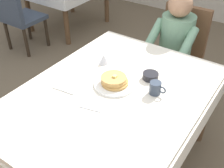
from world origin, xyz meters
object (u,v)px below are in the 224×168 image
at_px(breakfast_stack, 114,80).
at_px(spoon_near_edge, 90,109).
at_px(knife_right_of_plate, 138,96).
at_px(dining_table_main, 112,103).
at_px(chair_diner, 179,49).
at_px(diner_person, 174,42).
at_px(bowl_butter, 150,76).
at_px(plate_breakfast, 115,84).
at_px(fork_left_of_plate, 91,77).
at_px(background_chair_empty, 17,13).
at_px(cup_coffee, 156,88).
at_px(syrup_pitcher, 104,59).

distance_m(breakfast_stack, spoon_near_edge, 0.29).
bearing_deg(knife_right_of_plate, dining_table_main, 110.93).
distance_m(dining_table_main, knife_right_of_plate, 0.19).
relative_size(chair_diner, knife_right_of_plate, 4.65).
xyz_separation_m(knife_right_of_plate, spoon_near_edge, (-0.18, -0.27, 0.00)).
height_order(diner_person, breakfast_stack, diner_person).
relative_size(diner_person, knife_right_of_plate, 5.60).
bearing_deg(spoon_near_edge, bowl_butter, 59.32).
distance_m(diner_person, plate_breakfast, 0.94).
bearing_deg(bowl_butter, diner_person, 100.58).
relative_size(dining_table_main, plate_breakfast, 5.44).
bearing_deg(fork_left_of_plate, spoon_near_edge, -146.33).
height_order(dining_table_main, fork_left_of_plate, fork_left_of_plate).
relative_size(chair_diner, background_chair_empty, 1.00).
distance_m(plate_breakfast, spoon_near_edge, 0.29).
bearing_deg(cup_coffee, knife_right_of_plate, -128.64).
bearing_deg(chair_diner, breakfast_stack, 88.55).
height_order(syrup_pitcher, background_chair_empty, background_chair_empty).
relative_size(plate_breakfast, spoon_near_edge, 1.87).
height_order(bowl_butter, background_chair_empty, background_chair_empty).
bearing_deg(knife_right_of_plate, spoon_near_edge, 146.31).
bearing_deg(chair_diner, fork_left_of_plate, 79.04).
height_order(bowl_butter, syrup_pitcher, syrup_pitcher).
relative_size(dining_table_main, cup_coffee, 13.49).
bearing_deg(diner_person, background_chair_empty, 3.41).
relative_size(plate_breakfast, syrup_pitcher, 3.50).
height_order(knife_right_of_plate, spoon_near_edge, same).
distance_m(plate_breakfast, syrup_pitcher, 0.29).
height_order(cup_coffee, background_chair_empty, background_chair_empty).
bearing_deg(dining_table_main, breakfast_stack, 113.64).
height_order(cup_coffee, knife_right_of_plate, cup_coffee).
distance_m(chair_diner, syrup_pitcher, 0.97).
relative_size(cup_coffee, knife_right_of_plate, 0.57).
distance_m(knife_right_of_plate, spoon_near_edge, 0.32).
relative_size(plate_breakfast, fork_left_of_plate, 1.56).
bearing_deg(cup_coffee, chair_diner, 103.31).
height_order(syrup_pitcher, knife_right_of_plate, syrup_pitcher).
height_order(chair_diner, fork_left_of_plate, chair_diner).
bearing_deg(breakfast_stack, knife_right_of_plate, -5.44).
xyz_separation_m(bowl_butter, syrup_pitcher, (-0.39, -0.02, 0.02)).
distance_m(syrup_pitcher, fork_left_of_plate, 0.21).
bearing_deg(bowl_butter, plate_breakfast, -128.24).
height_order(breakfast_stack, bowl_butter, breakfast_stack).
height_order(chair_diner, knife_right_of_plate, chair_diner).
bearing_deg(diner_person, cup_coffee, 105.61).
height_order(plate_breakfast, knife_right_of_plate, plate_breakfast).
distance_m(chair_diner, breakfast_stack, 1.12).
bearing_deg(diner_person, fork_left_of_plate, 77.30).
distance_m(dining_table_main, syrup_pitcher, 0.39).
relative_size(dining_table_main, breakfast_stack, 8.19).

